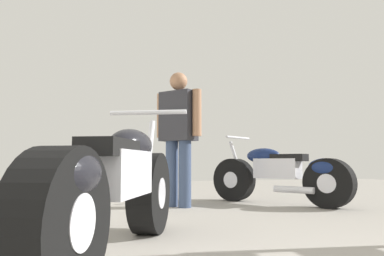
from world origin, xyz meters
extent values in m
plane|color=gray|center=(0.00, 3.05, 0.00)|extent=(14.63, 14.63, 0.00)
cylinder|color=black|center=(-0.67, 2.68, 0.32)|extent=(0.41, 0.66, 0.64)
cylinder|color=silver|center=(-0.67, 2.68, 0.32)|extent=(0.28, 0.30, 0.24)
cylinder|color=black|center=(-1.19, 1.33, 0.32)|extent=(0.41, 0.66, 0.64)
cylinder|color=silver|center=(-1.19, 1.33, 0.32)|extent=(0.28, 0.30, 0.24)
cube|color=silver|center=(-0.93, 2.00, 0.50)|extent=(0.45, 0.68, 0.28)
ellipsoid|color=black|center=(-0.85, 2.21, 0.68)|extent=(0.43, 0.57, 0.22)
cube|color=black|center=(-0.99, 1.84, 0.65)|extent=(0.37, 0.52, 0.10)
ellipsoid|color=black|center=(-1.17, 1.38, 0.52)|extent=(0.40, 0.50, 0.24)
cylinder|color=silver|center=(-0.69, 2.64, 0.62)|extent=(0.14, 0.25, 0.58)
cylinder|color=silver|center=(-0.70, 2.60, 0.95)|extent=(0.59, 0.25, 0.04)
cylinder|color=silver|center=(-1.17, 1.78, 0.22)|extent=(0.28, 0.54, 0.09)
cylinder|color=black|center=(0.79, 4.87, 0.30)|extent=(0.52, 0.60, 0.61)
cylinder|color=silver|center=(0.79, 4.87, 0.30)|extent=(0.30, 0.31, 0.23)
cylinder|color=black|center=(1.64, 3.79, 0.30)|extent=(0.52, 0.60, 0.61)
cylinder|color=silver|center=(1.64, 3.79, 0.30)|extent=(0.30, 0.31, 0.23)
cube|color=silver|center=(1.22, 4.33, 0.47)|extent=(0.55, 0.62, 0.27)
ellipsoid|color=navy|center=(1.09, 4.50, 0.65)|extent=(0.50, 0.54, 0.21)
cube|color=black|center=(1.32, 4.20, 0.62)|extent=(0.44, 0.49, 0.09)
ellipsoid|color=navy|center=(1.61, 3.83, 0.49)|extent=(0.45, 0.48, 0.23)
cylinder|color=silver|center=(0.82, 4.84, 0.59)|extent=(0.18, 0.22, 0.55)
cylinder|color=silver|center=(0.84, 4.81, 0.91)|extent=(0.49, 0.39, 0.03)
cylinder|color=silver|center=(1.29, 4.02, 0.21)|extent=(0.39, 0.46, 0.09)
cylinder|color=#384766|center=(-0.20, 4.41, 0.41)|extent=(0.22, 0.22, 0.83)
cylinder|color=#384766|center=(-0.06, 4.26, 0.41)|extent=(0.22, 0.22, 0.83)
cube|color=#2D2D33|center=(-0.13, 4.33, 1.14)|extent=(0.49, 0.50, 0.63)
cylinder|color=#9E7051|center=(-0.33, 4.54, 1.17)|extent=(0.16, 0.16, 0.58)
cylinder|color=#9E7051|center=(0.06, 4.12, 1.17)|extent=(0.16, 0.16, 0.58)
sphere|color=#9E7051|center=(-0.13, 4.33, 1.60)|extent=(0.23, 0.23, 0.23)
camera|label=1|loc=(-1.00, -0.33, 0.57)|focal=34.95mm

